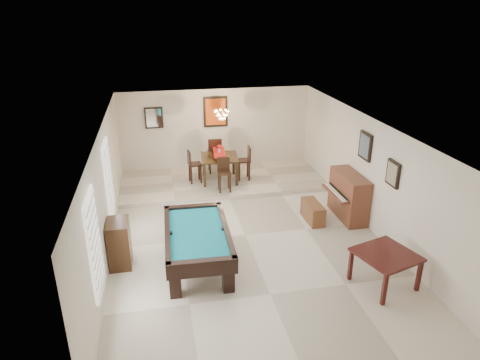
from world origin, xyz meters
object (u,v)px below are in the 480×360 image
object	(u,v)px
dining_chair_south	(224,175)
dining_chair_north	(215,155)
square_table	(384,269)
dining_table	(220,167)
dining_chair_east	(244,163)
chandelier	(222,111)
pool_table	(198,249)
dining_chair_west	(195,167)
apothecary_chest	(119,243)
piano_bench	(313,212)
upright_piano	(344,196)
flower_vase	(219,149)

from	to	relation	value
dining_chair_south	dining_chair_north	size ratio (longest dim) A/B	0.85
square_table	dining_table	world-z (taller)	dining_table
dining_chair_east	chandelier	bearing A→B (deg)	-92.72
pool_table	dining_chair_west	bearing A→B (deg)	86.45
dining_table	dining_chair_south	world-z (taller)	dining_chair_south
dining_chair_south	dining_chair_west	xyz separation A→B (m)	(-0.73, 0.83, 0.00)
chandelier	apothecary_chest	bearing A→B (deg)	-125.51
piano_bench	dining_chair_south	bearing A→B (deg)	133.61
upright_piano	dining_chair_north	xyz separation A→B (m)	(-2.73, 3.48, 0.11)
upright_piano	dining_chair_north	world-z (taller)	dining_chair_north
square_table	apothecary_chest	xyz separation A→B (m)	(-4.95, 1.72, 0.14)
apothecary_chest	dining_chair_south	world-z (taller)	dining_chair_south
pool_table	dining_chair_west	size ratio (longest dim) A/B	2.45
pool_table	piano_bench	world-z (taller)	pool_table
square_table	dining_chair_east	xyz separation A→B (m)	(-1.57, 5.53, 0.28)
dining_chair_south	piano_bench	bearing A→B (deg)	-45.25
dining_chair_east	dining_chair_west	bearing A→B (deg)	-89.17
piano_bench	dining_table	bearing A→B (deg)	124.29
pool_table	piano_bench	bearing A→B (deg)	26.77
pool_table	flower_vase	distance (m)	4.39
pool_table	upright_piano	bearing A→B (deg)	22.45
square_table	apothecary_chest	size ratio (longest dim) A/B	1.02
pool_table	flower_vase	size ratio (longest dim) A/B	9.68
dining_chair_west	chandelier	size ratio (longest dim) A/B	1.60
dining_chair_east	chandelier	distance (m)	1.69
apothecary_chest	flower_vase	xyz separation A→B (m)	(2.66, 3.83, 0.62)
dining_table	chandelier	bearing A→B (deg)	19.63
piano_bench	flower_vase	bearing A→B (deg)	124.29
dining_table	dining_chair_east	size ratio (longest dim) A/B	1.05
apothecary_chest	dining_chair_south	distance (m)	4.04
flower_vase	dining_chair_south	bearing A→B (deg)	-89.39
piano_bench	square_table	bearing A→B (deg)	-81.98
piano_bench	dining_chair_south	xyz separation A→B (m)	(-1.89, 1.98, 0.36)
pool_table	dining_table	bearing A→B (deg)	76.82
square_table	apothecary_chest	distance (m)	5.24
dining_chair_south	flower_vase	bearing A→B (deg)	91.74
square_table	apothecary_chest	world-z (taller)	apothecary_chest
piano_bench	dining_chair_south	world-z (taller)	dining_chair_south
apothecary_chest	chandelier	bearing A→B (deg)	54.49
dining_table	piano_bench	bearing A→B (deg)	-55.71
flower_vase	chandelier	size ratio (longest dim) A/B	0.41
upright_piano	apothecary_chest	distance (m)	5.47
dining_chair_west	square_table	bearing A→B (deg)	-157.38
dining_chair_east	upright_piano	bearing A→B (deg)	39.13
dining_chair_north	chandelier	xyz separation A→B (m)	(0.14, -0.70, 1.52)
pool_table	square_table	size ratio (longest dim) A/B	2.34
square_table	dining_chair_north	world-z (taller)	dining_chair_north
pool_table	apothecary_chest	size ratio (longest dim) A/B	2.40
dining_table	dining_chair_west	xyz separation A→B (m)	(-0.72, 0.03, 0.05)
apothecary_chest	dining_chair_east	distance (m)	5.09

